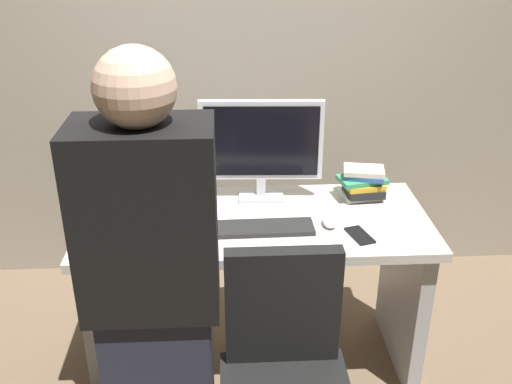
% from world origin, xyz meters
% --- Properties ---
extents(ground_plane, '(9.00, 9.00, 0.00)m').
position_xyz_m(ground_plane, '(0.00, 0.00, 0.00)').
color(ground_plane, brown).
extents(wall_back, '(6.40, 0.10, 3.00)m').
position_xyz_m(wall_back, '(0.00, 0.90, 1.50)').
color(wall_back, '#9E9384').
rests_on(wall_back, ground).
extents(desk, '(1.48, 0.65, 0.76)m').
position_xyz_m(desk, '(0.00, 0.00, 0.53)').
color(desk, beige).
rests_on(desk, ground).
extents(person_at_desk, '(0.40, 0.24, 1.64)m').
position_xyz_m(person_at_desk, '(-0.35, -0.70, 0.84)').
color(person_at_desk, '#262838').
rests_on(person_at_desk, ground).
extents(monitor, '(0.54, 0.15, 0.46)m').
position_xyz_m(monitor, '(0.04, 0.21, 1.02)').
color(monitor, silver).
rests_on(monitor, desk).
extents(keyboard, '(0.43, 0.14, 0.02)m').
position_xyz_m(keyboard, '(0.02, -0.10, 0.77)').
color(keyboard, '#262626').
rests_on(keyboard, desk).
extents(mouse, '(0.06, 0.10, 0.03)m').
position_xyz_m(mouse, '(0.30, -0.07, 0.78)').
color(mouse, white).
rests_on(mouse, desk).
extents(cup_near_keyboard, '(0.08, 0.08, 0.10)m').
position_xyz_m(cup_near_keyboard, '(-0.45, -0.17, 0.81)').
color(cup_near_keyboard, white).
rests_on(cup_near_keyboard, desk).
extents(cup_by_monitor, '(0.08, 0.08, 0.10)m').
position_xyz_m(cup_by_monitor, '(-0.52, 0.19, 0.81)').
color(cup_by_monitor, silver).
rests_on(cup_by_monitor, desk).
extents(book_stack, '(0.23, 0.18, 0.14)m').
position_xyz_m(book_stack, '(0.50, 0.18, 0.83)').
color(book_stack, white).
rests_on(book_stack, desk).
extents(cell_phone, '(0.11, 0.16, 0.01)m').
position_xyz_m(cell_phone, '(0.41, -0.17, 0.76)').
color(cell_phone, black).
rests_on(cell_phone, desk).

